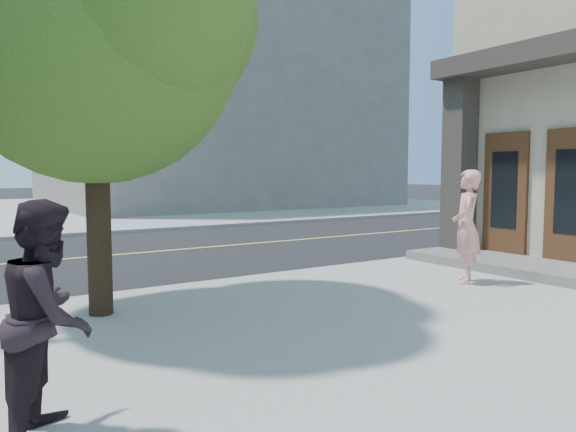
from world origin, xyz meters
TOP-DOWN VIEW (x-y plane):
  - sidewalk_ne at (13.50, 21.50)m, footprint 29.00×25.00m
  - filler_ne at (14.00, 22.00)m, footprint 18.00×16.00m
  - man_on_phone at (7.41, -2.54)m, footprint 0.83×0.80m
  - pedestrian at (0.64, -4.33)m, footprint 0.90×1.00m
  - street_tree at (1.83, -1.25)m, footprint 4.70×4.27m

SIDE VIEW (x-z plane):
  - sidewalk_ne at x=13.50m, z-range 0.00..0.12m
  - pedestrian at x=0.64m, z-range 0.12..1.79m
  - man_on_phone at x=7.41m, z-range 0.12..2.03m
  - street_tree at x=1.83m, z-range 1.03..7.26m
  - filler_ne at x=14.00m, z-range 0.12..14.12m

